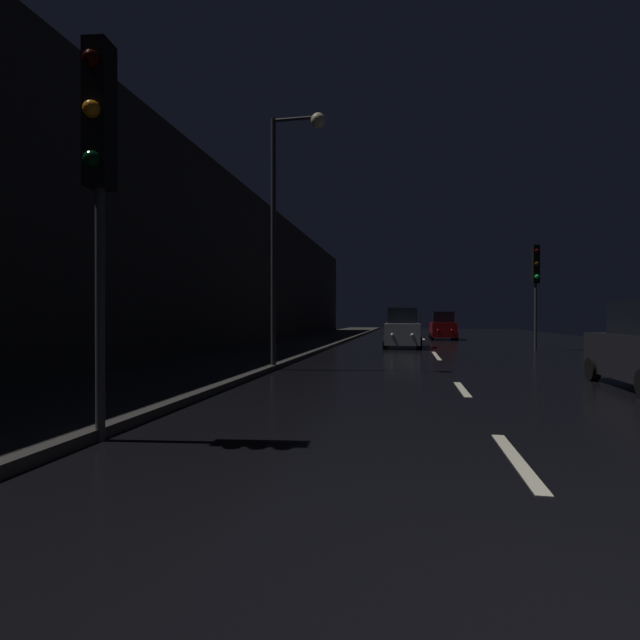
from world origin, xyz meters
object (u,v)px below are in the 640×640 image
Objects in this scene: streetlamp_overhead at (287,203)px; car_distant_taillights at (443,327)px; car_approaching_headlights at (403,329)px; traffic_light_far_right at (536,273)px; traffic_light_near_left at (99,149)px.

car_distant_taillights is (6.18, 21.43, -4.16)m from streetlamp_overhead.
car_approaching_headlights is 10.33m from car_distant_taillights.
car_approaching_headlights reaches higher than car_distant_taillights.
car_approaching_headlights is (3.37, 11.49, -4.12)m from streetlamp_overhead.
traffic_light_far_right reaches higher than traffic_light_near_left.
traffic_light_far_right is at bearing -160.88° from car_distant_taillights.
traffic_light_near_left is 1.23× the size of car_approaching_headlights.
traffic_light_near_left is 20.40m from car_approaching_headlights.
streetlamp_overhead is at bearing 171.33° from traffic_light_near_left.
streetlamp_overhead is 1.92× the size of car_distant_taillights.
traffic_light_near_left reaches higher than car_approaching_headlights.
traffic_light_far_right is at bearing 145.62° from traffic_light_near_left.
traffic_light_near_left is 0.67× the size of streetlamp_overhead.
streetlamp_overhead is (-9.86, -10.82, 1.29)m from traffic_light_far_right.
streetlamp_overhead is at bearing 163.90° from car_distant_taillights.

